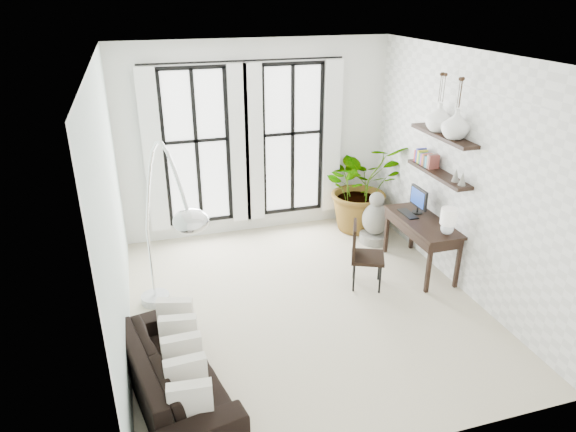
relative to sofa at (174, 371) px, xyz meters
name	(u,v)px	position (x,y,z in m)	size (l,w,h in m)	color
floor	(303,303)	(1.80, 1.22, -0.30)	(5.00, 5.00, 0.00)	beige
ceiling	(307,56)	(1.80, 1.22, 2.90)	(5.00, 5.00, 0.00)	white
wall_left	(112,214)	(-0.45, 1.22, 1.30)	(5.00, 5.00, 0.00)	silver
wall_right	(465,175)	(4.05, 1.22, 1.30)	(5.00, 5.00, 0.00)	white
wall_back	(257,140)	(1.80, 3.72, 1.30)	(4.50, 4.50, 0.00)	white
windows	(246,144)	(1.60, 3.65, 1.26)	(3.26, 0.13, 2.65)	white
wall_shelves	(439,157)	(3.91, 1.65, 1.43)	(0.25, 1.30, 0.60)	black
sofa	(174,371)	(0.00, 0.00, 0.00)	(2.03, 0.79, 0.59)	black
throw_pillows	(182,353)	(0.10, 0.00, 0.20)	(0.40, 1.52, 0.40)	silver
plant	(361,186)	(3.50, 3.22, 0.49)	(1.42, 1.23, 1.58)	#2D7228
desk	(424,225)	(3.74, 1.57, 0.45)	(0.57, 1.36, 1.19)	black
desk_chair	(362,251)	(2.72, 1.44, 0.24)	(0.59, 0.59, 0.95)	black
arc_lamp	(162,189)	(0.10, 0.93, 1.64)	(0.75, 2.13, 2.50)	silver
buddha	(375,221)	(3.52, 2.64, 0.07)	(0.49, 0.49, 0.88)	gray
vase_a	(456,124)	(3.91, 1.36, 1.97)	(0.37, 0.37, 0.38)	white
vase_b	(439,117)	(3.91, 1.76, 1.97)	(0.37, 0.37, 0.38)	white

